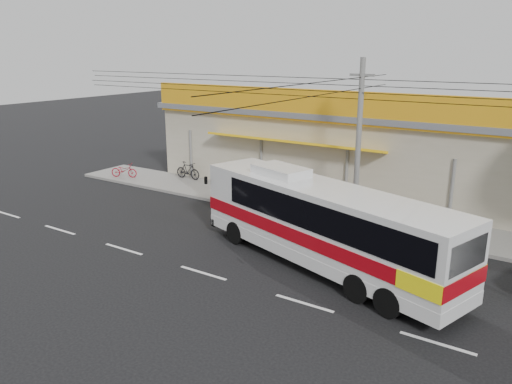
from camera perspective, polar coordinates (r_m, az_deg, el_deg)
ground at (r=19.66m, az=-1.44°, el=-6.66°), size 120.00×120.00×0.00m
sidewalk at (r=24.51m, az=6.53°, el=-1.95°), size 30.00×3.20×0.15m
lane_markings at (r=17.84m, az=-6.05°, el=-9.20°), size 50.00×0.12×0.01m
storefront_building at (r=28.90m, az=11.64°, el=5.11°), size 22.60×9.20×5.70m
coach_bus at (r=17.60m, az=8.03°, el=-3.38°), size 10.97×5.51×3.32m
motorbike_red at (r=31.14m, az=-14.85°, el=2.42°), size 1.71×1.14×0.85m
motorbike_dark at (r=29.93m, az=-7.79°, el=2.46°), size 1.72×0.50×1.03m
utility_pole at (r=21.90m, az=11.96°, el=11.52°), size 34.00×14.00×7.27m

